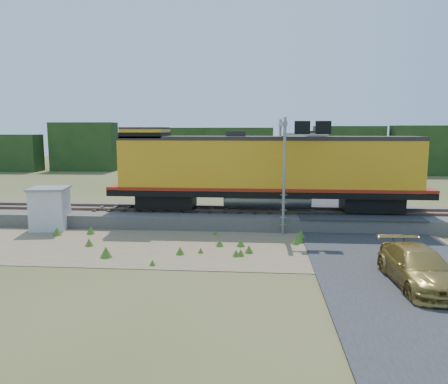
# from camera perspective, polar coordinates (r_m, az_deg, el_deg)

# --- Properties ---
(ground) EXTENTS (140.00, 140.00, 0.00)m
(ground) POSITION_cam_1_polar(r_m,az_deg,el_deg) (21.65, 1.35, -7.47)
(ground) COLOR #475123
(ground) RESTS_ON ground
(ballast) EXTENTS (70.00, 5.00, 0.80)m
(ballast) POSITION_cam_1_polar(r_m,az_deg,el_deg) (27.38, 2.11, -3.26)
(ballast) COLOR slate
(ballast) RESTS_ON ground
(rails) EXTENTS (70.00, 1.54, 0.16)m
(rails) POSITION_cam_1_polar(r_m,az_deg,el_deg) (27.29, 2.12, -2.28)
(rails) COLOR brown
(rails) RESTS_ON ballast
(dirt_shoulder) EXTENTS (26.00, 8.00, 0.03)m
(dirt_shoulder) POSITION_cam_1_polar(r_m,az_deg,el_deg) (22.32, -3.74, -6.95)
(dirt_shoulder) COLOR #8C7754
(dirt_shoulder) RESTS_ON ground
(road) EXTENTS (7.00, 66.00, 0.86)m
(road) POSITION_cam_1_polar(r_m,az_deg,el_deg) (23.03, 19.25, -6.74)
(road) COLOR #38383A
(road) RESTS_ON ground
(tree_line_north) EXTENTS (130.00, 3.00, 6.50)m
(tree_line_north) POSITION_cam_1_polar(r_m,az_deg,el_deg) (58.88, 3.60, 5.52)
(tree_line_north) COLOR #193814
(tree_line_north) RESTS_ON ground
(weed_clumps) EXTENTS (15.00, 6.20, 0.56)m
(weed_clumps) POSITION_cam_1_polar(r_m,az_deg,el_deg) (22.22, -7.75, -7.13)
(weed_clumps) COLOR #487220
(weed_clumps) RESTS_ON ground
(locomotive) EXTENTS (19.40, 2.96, 5.00)m
(locomotive) POSITION_cam_1_polar(r_m,az_deg,el_deg) (26.91, 5.10, 3.03)
(locomotive) COLOR black
(locomotive) RESTS_ON rails
(shed) EXTENTS (2.42, 2.42, 2.49)m
(shed) POSITION_cam_1_polar(r_m,az_deg,el_deg) (27.49, -21.78, -1.99)
(shed) COLOR silver
(shed) RESTS_ON ground
(signal_gantry) EXTENTS (2.57, 6.20, 6.49)m
(signal_gantry) POSITION_cam_1_polar(r_m,az_deg,el_deg) (26.22, 8.37, 6.08)
(signal_gantry) COLOR gray
(signal_gantry) RESTS_ON ground
(car) EXTENTS (2.22, 5.02, 1.43)m
(car) POSITION_cam_1_polar(r_m,az_deg,el_deg) (18.12, 24.11, -8.99)
(car) COLOR #A5873D
(car) RESTS_ON ground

